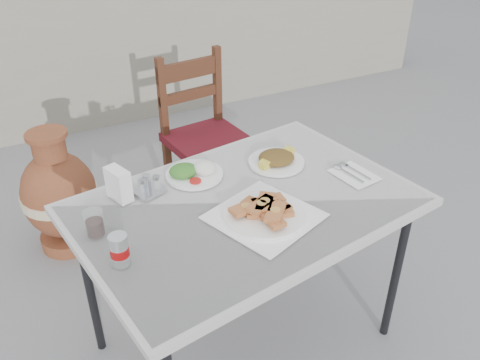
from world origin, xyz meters
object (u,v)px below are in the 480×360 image
salad_chopped_plate (276,159)px  soda_can (119,250)px  condiment_caddy (149,187)px  salad_rice_plate (194,171)px  chair (204,136)px  pide_plate (265,209)px  napkin_holder (119,184)px  cafe_table (246,213)px  cola_glass (95,225)px  terracotta_urn (60,195)px

salad_chopped_plate → soda_can: (-0.76, -0.33, 0.03)m
soda_can → condiment_caddy: 0.40m
salad_rice_plate → chair: (0.38, 0.79, -0.29)m
pide_plate → chair: chair is taller
soda_can → napkin_holder: 0.38m
salad_rice_plate → salad_chopped_plate: bearing=-10.0°
condiment_caddy → cafe_table: bearing=-35.0°
salad_rice_plate → cola_glass: cola_glass is taller
salad_rice_plate → soda_can: (-0.41, -0.39, 0.03)m
salad_chopped_plate → terracotta_urn: salad_chopped_plate is taller
soda_can → condiment_caddy: soda_can is taller
condiment_caddy → chair: bearing=55.3°
pide_plate → cola_glass: size_ratio=4.61×
napkin_holder → terracotta_urn: 0.98m
salad_chopped_plate → chair: bearing=88.2°
soda_can → condiment_caddy: bearing=59.3°
pide_plate → chair: bearing=77.6°
terracotta_urn → salad_chopped_plate: bearing=-46.6°
salad_chopped_plate → chair: size_ratio=0.25×
pide_plate → salad_chopped_plate: 0.39m
salad_rice_plate → cola_glass: 0.49m
salad_chopped_plate → cola_glass: 0.80m
chair → salad_chopped_plate: bearing=-98.9°
cola_glass → condiment_caddy: size_ratio=0.71×
cafe_table → terracotta_urn: 1.26m
soda_can → terracotta_urn: (-0.06, 1.19, -0.49)m
napkin_holder → terracotta_urn: size_ratio=0.18×
salad_rice_plate → soda_can: 0.56m
salad_rice_plate → terracotta_urn: bearing=120.2°
chair → napkin_holder: bearing=-137.1°
cafe_table → soda_can: soda_can is taller
salad_chopped_plate → cola_glass: size_ratio=2.52×
salad_rice_plate → soda_can: bearing=-136.3°
chair → salad_rice_plate: bearing=-122.6°
napkin_holder → condiment_caddy: napkin_holder is taller
napkin_holder → condiment_caddy: size_ratio=0.94×
condiment_caddy → cola_glass: bearing=-146.1°
napkin_holder → condiment_caddy: bearing=-27.4°
cola_glass → condiment_caddy: cola_glass is taller
pide_plate → cafe_table: bearing=96.7°
pide_plate → terracotta_urn: 1.39m
cafe_table → chair: bearing=75.5°
cola_glass → pide_plate: bearing=-16.7°
condiment_caddy → terracotta_urn: size_ratio=0.19×
pide_plate → cola_glass: 0.59m
terracotta_urn → chair: bearing=-0.8°
salad_chopped_plate → soda_can: bearing=-156.6°
cola_glass → chair: 1.32m
cafe_table → chair: 1.10m
pide_plate → salad_rice_plate: bearing=107.9°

